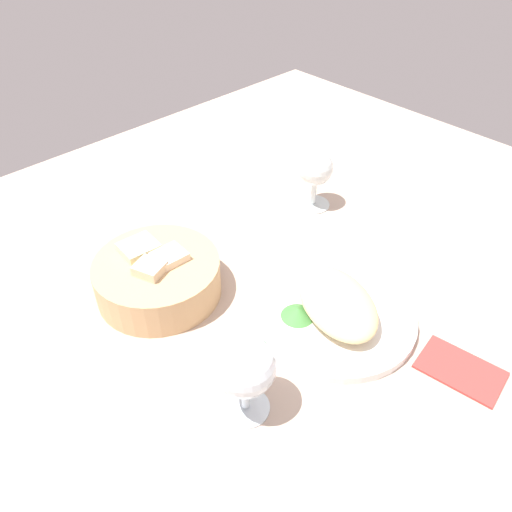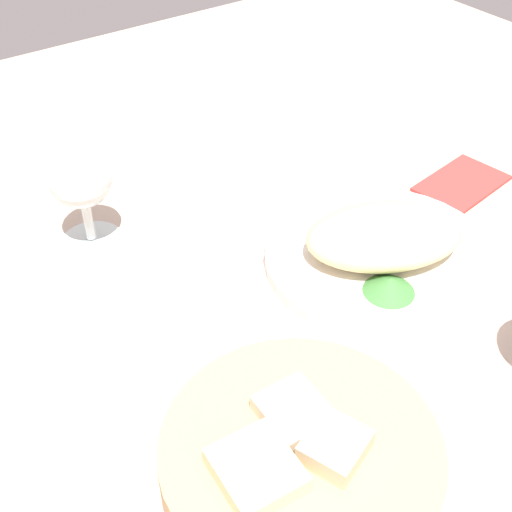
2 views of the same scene
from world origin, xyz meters
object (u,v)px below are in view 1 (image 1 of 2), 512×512
Objects in this scene: bread_basket at (157,276)px; folded_napkin at (461,369)px; plate at (336,316)px; wine_glass_near at (316,172)px; wine_glass_far at (245,369)px.

bread_basket is 1.77× the size of folded_napkin.
bread_basket is 45.94cm from folded_napkin.
plate reaches higher than folded_napkin.
wine_glass_near is at bearing -90.91° from bread_basket.
plate is 18.55cm from folded_napkin.
wine_glass_far reaches higher than bread_basket.
bread_basket is (23.16, 15.53, 2.61)cm from plate.
bread_basket reaches higher than folded_napkin.
bread_basket is at bearing 33.84° from plate.
wine_glass_near is 47.52cm from wine_glass_far.
folded_napkin is (-17.88, -4.90, -0.30)cm from plate.
wine_glass_far is at bearing 95.74° from plate.
plate is at bearing 7.09° from folded_napkin.
plate is 2.08× the size of wine_glass_near.
folded_napkin is (-15.86, -25.08, -7.60)cm from wine_glass_far.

